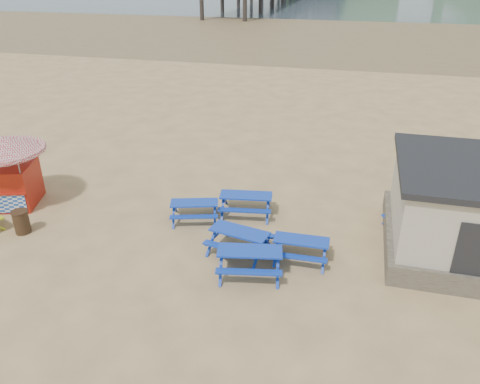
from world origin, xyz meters
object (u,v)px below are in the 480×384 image
(picnic_table_blue_a, at_px, (195,211))
(ice_cream_kiosk, at_px, (5,162))
(picnic_table_blue_b, at_px, (246,204))
(litter_bin, at_px, (21,222))

(picnic_table_blue_a, distance_m, ice_cream_kiosk, 7.76)
(picnic_table_blue_a, xyz_separation_m, picnic_table_blue_b, (1.79, 0.93, 0.05))
(litter_bin, bearing_deg, picnic_table_blue_a, 23.27)
(picnic_table_blue_b, bearing_deg, picnic_table_blue_a, -161.36)
(ice_cream_kiosk, bearing_deg, picnic_table_blue_b, -8.27)
(litter_bin, bearing_deg, picnic_table_blue_b, 24.31)
(picnic_table_blue_a, relative_size, picnic_table_blue_b, 0.96)
(picnic_table_blue_a, height_order, picnic_table_blue_b, picnic_table_blue_b)
(picnic_table_blue_a, relative_size, ice_cream_kiosk, 0.52)
(litter_bin, bearing_deg, ice_cream_kiosk, 134.16)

